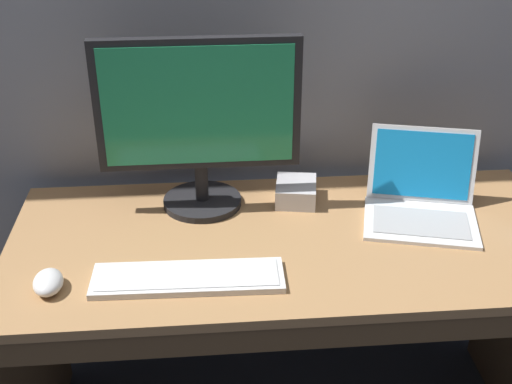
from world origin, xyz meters
TOP-DOWN VIEW (x-y plane):
  - desk at (0.00, -0.01)m, footprint 1.50×0.67m
  - laptop_white at (0.38, 0.09)m, footprint 0.36×0.35m
  - external_monitor at (-0.23, 0.18)m, footprint 0.55×0.22m
  - wired_keyboard at (-0.27, -0.17)m, footprint 0.46×0.14m
  - computer_mouse at (-0.60, -0.18)m, footprint 0.08×0.11m
  - external_drive_box at (0.04, 0.20)m, footprint 0.14×0.15m

SIDE VIEW (x-z plane):
  - desk at x=0.00m, z-range 0.16..0.89m
  - wired_keyboard at x=-0.27m, z-range 0.72..0.74m
  - computer_mouse at x=-0.60m, z-range 0.73..0.77m
  - external_drive_box at x=0.04m, z-range 0.73..0.78m
  - laptop_white at x=0.38m, z-range 0.67..0.89m
  - external_monitor at x=-0.23m, z-range 0.75..1.24m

